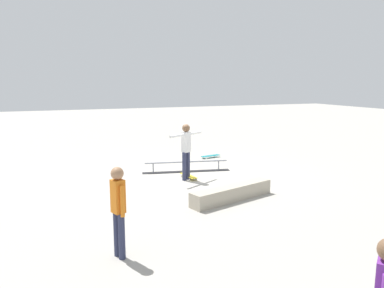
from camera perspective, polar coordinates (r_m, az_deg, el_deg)
name	(u,v)px	position (r m, az deg, el deg)	size (l,w,h in m)	color
ground_plane	(189,176)	(11.63, -0.40, -4.94)	(60.00, 60.00, 0.00)	#ADA89E
grind_rail	(186,167)	(12.13, -0.87, -3.58)	(2.87, 0.81, 0.35)	black
skate_ledge	(232,193)	(9.34, 6.19, -7.50)	(2.42, 0.41, 0.37)	#B2A893
skater_main	(186,148)	(10.97, -0.92, -0.58)	(1.24, 0.71, 1.69)	#2D3351
skateboard_main	(189,176)	(11.35, -0.54, -4.92)	(0.33, 0.82, 0.09)	yellow
bystander_orange_shirt	(118,207)	(6.29, -11.30, -9.52)	(0.24, 0.35, 1.56)	#2D3351
loose_skateboard_teal	(211,156)	(14.36, 2.88, -1.84)	(0.82, 0.37, 0.09)	teal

